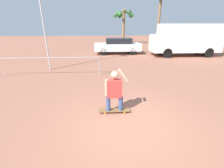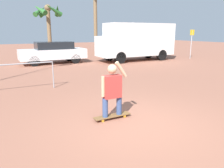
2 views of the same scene
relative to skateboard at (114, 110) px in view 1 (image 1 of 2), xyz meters
name	(u,v)px [view 1 (image 1 of 2)]	position (x,y,z in m)	size (l,w,h in m)	color
ground_plane	(128,123)	(0.36, -0.61, -0.07)	(80.00, 80.00, 0.00)	#935B47
skateboard	(114,110)	(0.00, 0.00, 0.00)	(1.00, 0.23, 0.08)	brown
person_skateboarder	(115,89)	(0.00, 0.00, 0.76)	(0.73, 0.23, 1.41)	#384C7A
camper_van	(186,39)	(7.28, 9.54, 1.48)	(6.08, 2.02, 2.82)	black
parked_car_white	(118,45)	(1.11, 10.95, 0.74)	(4.53, 1.77, 1.53)	black
palm_tree_center_background	(124,16)	(2.65, 18.82, 3.84)	(2.89, 3.01, 4.97)	brown
plaza_railing_segment	(49,60)	(-3.31, 3.95, 0.86)	(5.53, 0.05, 1.08)	#99999E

